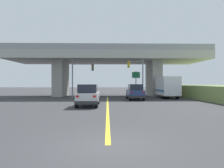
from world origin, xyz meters
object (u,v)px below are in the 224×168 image
at_px(suv_crossing, 135,92).
at_px(traffic_signal_nearside, 138,72).
at_px(box_truck, 166,87).
at_px(highway_sign, 136,78).
at_px(suv_lead, 88,95).
at_px(traffic_signal_farside, 80,73).

bearing_deg(suv_crossing, traffic_signal_nearside, 74.47).
relative_size(suv_crossing, box_truck, 0.68).
bearing_deg(highway_sign, box_truck, -36.96).
bearing_deg(suv_lead, highway_sign, 64.31).
bearing_deg(traffic_signal_nearside, suv_crossing, -105.63).
bearing_deg(suv_crossing, highway_sign, 80.64).
bearing_deg(traffic_signal_nearside, box_truck, -1.63).
bearing_deg(highway_sign, traffic_signal_nearside, -92.39).
height_order(suv_lead, highway_sign, highway_sign).
bearing_deg(traffic_signal_farside, highway_sign, 16.00).
bearing_deg(traffic_signal_nearside, traffic_signal_farside, 177.59).
distance_m(suv_crossing, highway_sign, 6.42).
relative_size(suv_lead, highway_sign, 1.10).
distance_m(suv_crossing, traffic_signal_farside, 8.88).
distance_m(box_truck, traffic_signal_nearside, 4.62).
bearing_deg(box_truck, suv_crossing, -148.48).
height_order(suv_lead, traffic_signal_farside, traffic_signal_farside).
height_order(box_truck, highway_sign, highway_sign).
relative_size(suv_crossing, highway_sign, 1.14).
relative_size(suv_crossing, traffic_signal_farside, 0.82).
height_order(traffic_signal_nearside, traffic_signal_farside, traffic_signal_nearside).
height_order(suv_lead, box_truck, box_truck).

